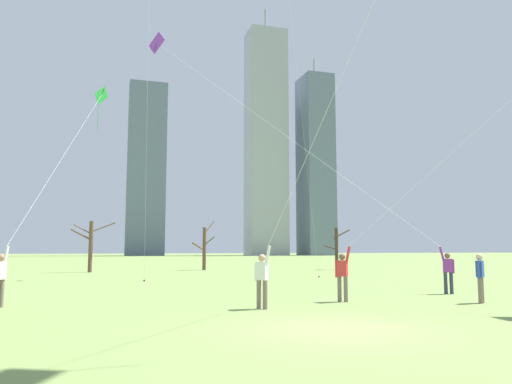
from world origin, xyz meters
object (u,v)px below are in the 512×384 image
object	(u,v)px
kite_flyer_foreground_right_pink	(321,138)
bare_tree_center	(204,248)
bare_tree_far_right_edge	(337,246)
kite_flyer_midfield_left_purple	(352,196)
kite_flyer_far_back_green	(17,247)
bystander_watching_nearby	(480,275)
bare_tree_leftmost	(90,244)
kite_flyer_foreground_left_blue	(394,223)

from	to	relation	value
kite_flyer_foreground_right_pink	bare_tree_center	bearing A→B (deg)	85.61
bare_tree_far_right_edge	kite_flyer_midfield_left_purple	bearing A→B (deg)	-114.28
kite_flyer_midfield_left_purple	kite_flyer_foreground_right_pink	xyz separation A→B (m)	(-4.45, -6.53, 0.88)
kite_flyer_far_back_green	bare_tree_far_right_edge	bearing A→B (deg)	44.46
bystander_watching_nearby	bare_tree_leftmost	xyz separation A→B (m)	(-13.02, 26.78, 1.24)
kite_flyer_midfield_left_purple	bare_tree_leftmost	bearing A→B (deg)	118.64
bystander_watching_nearby	bare_tree_leftmost	distance (m)	29.80
kite_flyer_midfield_left_purple	kite_flyer_far_back_green	distance (m)	13.43
kite_flyer_midfield_left_purple	kite_flyer_foreground_left_blue	world-z (taller)	kite_flyer_midfield_left_purple
kite_flyer_far_back_green	bystander_watching_nearby	distance (m)	15.23
kite_flyer_foreground_left_blue	kite_flyer_foreground_right_pink	world-z (taller)	kite_flyer_foreground_right_pink
kite_flyer_foreground_right_pink	bystander_watching_nearby	xyz separation A→B (m)	(6.01, 0.74, -4.10)
kite_flyer_foreground_right_pink	bare_tree_leftmost	xyz separation A→B (m)	(-7.01, 27.52, -2.86)
kite_flyer_foreground_right_pink	bare_tree_center	distance (m)	29.37
kite_flyer_foreground_left_blue	bare_tree_leftmost	bearing A→B (deg)	111.91
kite_flyer_far_back_green	kite_flyer_foreground_right_pink	distance (m)	10.35
kite_flyer_far_back_green	kite_flyer_foreground_right_pink	xyz separation A→B (m)	(8.66, -4.72, 3.15)
kite_flyer_foreground_right_pink	bare_tree_leftmost	world-z (taller)	kite_flyer_foreground_right_pink
kite_flyer_far_back_green	bare_tree_center	xyz separation A→B (m)	(10.89, 24.41, 0.05)
kite_flyer_foreground_right_pink	bare_tree_far_right_edge	xyz separation A→B (m)	(13.39, 26.36, -3.00)
kite_flyer_foreground_left_blue	bystander_watching_nearby	distance (m)	3.26
kite_flyer_foreground_left_blue	bare_tree_far_right_edge	bearing A→B (deg)	67.97
bare_tree_center	kite_flyer_midfield_left_purple	bearing A→B (deg)	-84.39
kite_flyer_far_back_green	bystander_watching_nearby	xyz separation A→B (m)	(14.67, -3.97, -0.95)
bystander_watching_nearby	kite_flyer_far_back_green	bearing A→B (deg)	164.85
bare_tree_far_right_edge	bare_tree_leftmost	size ratio (longest dim) A/B	0.92
bystander_watching_nearby	kite_flyer_foreground_left_blue	bearing A→B (deg)	160.96
kite_flyer_midfield_left_purple	bystander_watching_nearby	xyz separation A→B (m)	(1.56, -5.79, -3.22)
bare_tree_leftmost	kite_flyer_midfield_left_purple	bearing A→B (deg)	-61.36
kite_flyer_far_back_green	bare_tree_leftmost	distance (m)	22.86
kite_flyer_midfield_left_purple	kite_flyer_foreground_left_blue	distance (m)	5.22
bystander_watching_nearby	bare_tree_far_right_edge	xyz separation A→B (m)	(7.38, 25.61, 1.10)
kite_flyer_foreground_left_blue	bare_tree_leftmost	size ratio (longest dim) A/B	2.85
kite_flyer_far_back_green	kite_flyer_foreground_right_pink	bearing A→B (deg)	-28.58
kite_flyer_foreground_left_blue	bare_tree_center	xyz separation A→B (m)	(-1.16, 27.48, -0.72)
bare_tree_leftmost	bystander_watching_nearby	bearing A→B (deg)	-64.07
kite_flyer_midfield_left_purple	bare_tree_leftmost	xyz separation A→B (m)	(-11.46, 20.99, -1.98)
kite_flyer_far_back_green	kite_flyer_foreground_right_pink	size ratio (longest dim) A/B	0.47
bare_tree_center	bare_tree_leftmost	xyz separation A→B (m)	(-9.24, -1.60, 0.23)
kite_flyer_foreground_right_pink	bare_tree_center	world-z (taller)	kite_flyer_foreground_right_pink
bare_tree_leftmost	kite_flyer_foreground_left_blue	bearing A→B (deg)	-68.09
kite_flyer_foreground_left_blue	bare_tree_far_right_edge	xyz separation A→B (m)	(10.00, 24.71, -0.63)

